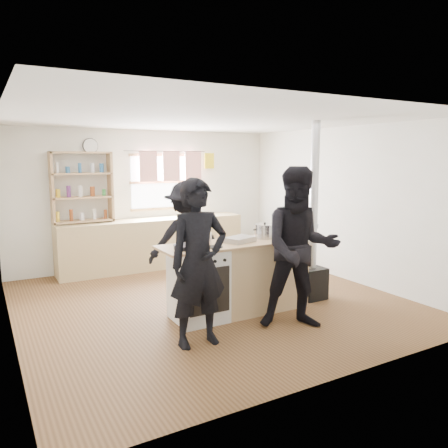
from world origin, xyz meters
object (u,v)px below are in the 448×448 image
(thermos, at_px, (196,209))
(cooking_island, at_px, (239,277))
(stockpot_stove, at_px, (204,238))
(flue_heater, at_px, (312,253))
(roast_tray, at_px, (240,239))
(stockpot_counter, at_px, (265,231))
(skillet_greens, at_px, (187,247))
(bread_board, at_px, (293,234))
(person_far, at_px, (187,241))
(person_near_left, at_px, (199,263))
(person_near_right, at_px, (300,248))

(thermos, bearing_deg, cooking_island, -104.45)
(stockpot_stove, xyz_separation_m, flue_heater, (1.66, -0.12, -0.34))
(roast_tray, height_order, stockpot_counter, stockpot_counter)
(skillet_greens, bearing_deg, bread_board, -0.91)
(stockpot_stove, xyz_separation_m, person_far, (0.12, 0.78, -0.17))
(thermos, bearing_deg, person_far, -119.05)
(stockpot_stove, xyz_separation_m, person_near_left, (-0.43, -0.73, -0.11))
(roast_tray, height_order, person_near_left, person_near_left)
(cooking_island, bearing_deg, flue_heater, -1.74)
(cooking_island, xyz_separation_m, person_near_right, (0.35, -0.78, 0.48))
(roast_tray, distance_m, bread_board, 0.79)
(person_near_left, xyz_separation_m, person_far, (0.55, 1.50, -0.06))
(thermos, distance_m, cooking_island, 2.92)
(flue_heater, distance_m, person_near_left, 2.19)
(person_far, bearing_deg, cooking_island, 126.77)
(person_near_right, bearing_deg, cooking_island, 141.44)
(person_near_left, distance_m, person_near_right, 1.26)
(flue_heater, xyz_separation_m, person_far, (-1.53, 0.89, 0.17))
(person_near_right, bearing_deg, person_far, 140.45)
(bread_board, xyz_separation_m, person_near_right, (-0.43, -0.68, -0.03))
(thermos, xyz_separation_m, flue_heater, (0.47, -2.81, -0.38))
(cooking_island, bearing_deg, stockpot_counter, 7.80)
(skillet_greens, bearing_deg, person_near_left, -102.55)
(person_near_left, bearing_deg, thermos, 65.31)
(skillet_greens, bearing_deg, cooking_island, 5.39)
(cooking_island, bearing_deg, bread_board, -7.14)
(flue_heater, height_order, person_near_right, flue_heater)
(person_far, bearing_deg, thermos, -104.37)
(person_near_right, bearing_deg, skillet_greens, 175.18)
(skillet_greens, height_order, person_near_left, person_near_left)
(skillet_greens, bearing_deg, thermos, 62.37)
(thermos, distance_m, stockpot_counter, 2.73)
(cooking_island, bearing_deg, roast_tray, -106.55)
(cooking_island, distance_m, stockpot_stove, 0.72)
(thermos, distance_m, stockpot_stove, 2.94)
(thermos, relative_size, stockpot_counter, 0.95)
(stockpot_counter, bearing_deg, flue_heater, -7.17)
(stockpot_stove, relative_size, stockpot_counter, 0.70)
(roast_tray, bearing_deg, thermos, 75.54)
(cooking_island, distance_m, flue_heater, 1.20)
(thermos, xyz_separation_m, roast_tray, (-0.72, -2.78, -0.07))
(flue_heater, relative_size, person_near_left, 1.40)
(flue_heater, bearing_deg, bread_board, -171.33)
(cooking_island, bearing_deg, stockpot_stove, 170.32)
(cooking_island, bearing_deg, skillet_greens, -174.61)
(cooking_island, xyz_separation_m, person_near_left, (-0.90, -0.65, 0.43))
(roast_tray, relative_size, person_near_left, 0.24)
(skillet_greens, relative_size, stockpot_stove, 2.16)
(thermos, relative_size, person_far, 0.17)
(stockpot_counter, relative_size, person_near_right, 0.15)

